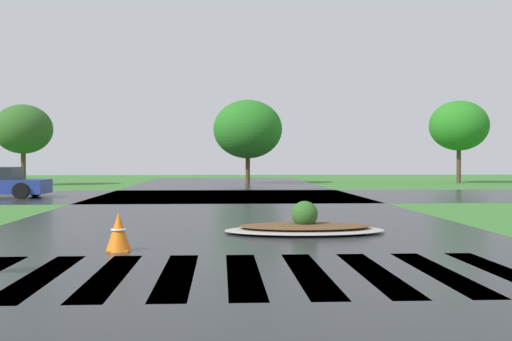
% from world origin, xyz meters
% --- Properties ---
extents(asphalt_roadway, '(10.98, 80.00, 0.01)m').
position_xyz_m(asphalt_roadway, '(0.00, 10.00, 0.00)').
color(asphalt_roadway, '#232628').
rests_on(asphalt_roadway, ground).
extents(asphalt_cross_road, '(90.00, 9.88, 0.01)m').
position_xyz_m(asphalt_cross_road, '(0.00, 24.39, 0.00)').
color(asphalt_cross_road, '#232628').
rests_on(asphalt_cross_road, ground).
extents(crosswalk_stripes, '(7.65, 3.48, 0.01)m').
position_xyz_m(crosswalk_stripes, '(0.00, 5.93, 0.00)').
color(crosswalk_stripes, white).
rests_on(crosswalk_stripes, ground).
extents(median_island, '(3.40, 1.86, 0.68)m').
position_xyz_m(median_island, '(1.46, 10.68, 0.13)').
color(median_island, '#9E9B93').
rests_on(median_island, ground).
extents(traffic_cone, '(0.43, 0.43, 0.67)m').
position_xyz_m(traffic_cone, '(-2.04, 8.21, 0.33)').
color(traffic_cone, orange).
rests_on(traffic_cone, ground).
extents(background_treeline, '(45.99, 5.78, 5.37)m').
position_xyz_m(background_treeline, '(-7.38, 36.81, 3.48)').
color(background_treeline, '#4C3823').
rests_on(background_treeline, ground).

